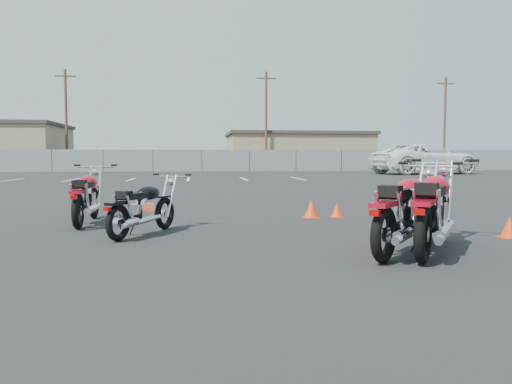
{
  "coord_description": "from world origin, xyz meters",
  "views": [
    {
      "loc": [
        -0.75,
        -6.86,
        1.18
      ],
      "look_at": [
        0.2,
        0.6,
        0.65
      ],
      "focal_mm": 35.0,
      "sensor_mm": 36.0,
      "label": 1
    }
  ],
  "objects": [
    {
      "name": "ground",
      "position": [
        0.0,
        0.0,
        0.0
      ],
      "size": [
        120.0,
        120.0,
        0.0
      ],
      "primitive_type": "plane",
      "color": "black",
      "rests_on": "ground"
    },
    {
      "name": "utility_pole_c",
      "position": [
        6.0,
        39.0,
        4.69
      ],
      "size": [
        1.8,
        0.24,
        9.0
      ],
      "color": "#493222",
      "rests_on": "ground"
    },
    {
      "name": "training_cone_near",
      "position": [
        2.06,
        2.6,
        0.15
      ],
      "size": [
        0.25,
        0.25,
        0.29
      ],
      "color": "#F33D0C",
      "rests_on": "ground"
    },
    {
      "name": "white_van",
      "position": [
        15.5,
        26.48,
        1.67
      ],
      "size": [
        5.15,
        9.32,
        3.35
      ],
      "primitive_type": "imported",
      "rotation": [
        0.0,
        0.0,
        1.76
      ],
      "color": "white",
      "rests_on": "ground"
    },
    {
      "name": "training_cone_far",
      "position": [
        3.83,
        -0.17,
        0.16
      ],
      "size": [
        0.27,
        0.27,
        0.32
      ],
      "color": "#F33D0C",
      "rests_on": "ground"
    },
    {
      "name": "motorcycle_third_red",
      "position": [
        1.86,
        -1.04,
        0.51
      ],
      "size": [
        1.81,
        1.99,
        1.11
      ],
      "color": "black",
      "rests_on": "ground"
    },
    {
      "name": "utility_pole_b",
      "position": [
        -12.0,
        40.0,
        4.69
      ],
      "size": [
        1.8,
        0.24,
        9.0
      ],
      "color": "#493222",
      "rests_on": "ground"
    },
    {
      "name": "utility_pole_d",
      "position": [
        24.0,
        40.0,
        4.69
      ],
      "size": [
        1.8,
        0.24,
        9.0
      ],
      "color": "#493222",
      "rests_on": "ground"
    },
    {
      "name": "chainlink_fence",
      "position": [
        -0.0,
        35.0,
        0.9
      ],
      "size": [
        80.06,
        0.06,
        1.8
      ],
      "color": "slate",
      "rests_on": "ground"
    },
    {
      "name": "motorcycle_second_black",
      "position": [
        -1.5,
        0.79,
        0.41
      ],
      "size": [
        1.18,
        1.77,
        0.9
      ],
      "color": "black",
      "rests_on": "ground"
    },
    {
      "name": "motorcycle_front_red",
      "position": [
        -2.61,
        2.23,
        0.47
      ],
      "size": [
        0.82,
        2.12,
        1.04
      ],
      "color": "black",
      "rests_on": "ground"
    },
    {
      "name": "training_cone_extra",
      "position": [
        1.54,
        2.57,
        0.18
      ],
      "size": [
        0.3,
        0.3,
        0.36
      ],
      "color": "#F33D0C",
      "rests_on": "ground"
    },
    {
      "name": "parking_line_stripes",
      "position": [
        -2.5,
        20.0,
        0.0
      ],
      "size": [
        15.12,
        4.0,
        0.01
      ],
      "color": "silver",
      "rests_on": "ground"
    },
    {
      "name": "motorcycle_rear_red",
      "position": [
        2.21,
        -1.06,
        0.52
      ],
      "size": [
        1.7,
        2.18,
        1.15
      ],
      "color": "black",
      "rests_on": "ground"
    },
    {
      "name": "tan_building_east",
      "position": [
        10.0,
        44.0,
        1.86
      ],
      "size": [
        14.4,
        9.4,
        3.7
      ],
      "color": "#91845D",
      "rests_on": "ground"
    }
  ]
}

